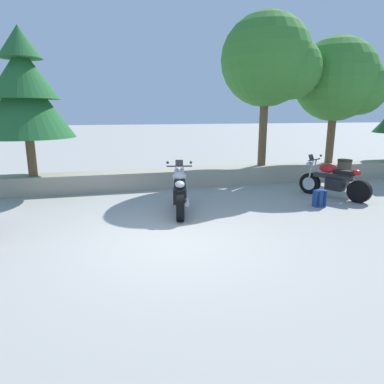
% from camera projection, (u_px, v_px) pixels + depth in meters
% --- Properties ---
extents(ground_plane, '(120.00, 120.00, 0.00)m').
position_uv_depth(ground_plane, '(170.00, 241.00, 6.44)').
color(ground_plane, '#A3A099').
extents(stone_wall, '(36.00, 0.80, 0.55)m').
position_uv_depth(stone_wall, '(143.00, 179.00, 10.91)').
color(stone_wall, '#A89E89').
rests_on(stone_wall, ground).
extents(motorcycle_silver_centre, '(0.74, 2.05, 1.18)m').
position_uv_depth(motorcycle_silver_centre, '(180.00, 192.00, 8.30)').
color(motorcycle_silver_centre, black).
rests_on(motorcycle_silver_centre, ground).
extents(motorcycle_red_far_right, '(1.18, 1.88, 1.18)m').
position_uv_depth(motorcycle_red_far_right, '(333.00, 181.00, 9.62)').
color(motorcycle_red_far_right, black).
rests_on(motorcycle_red_far_right, ground).
extents(rider_backpack, '(0.32, 0.28, 0.47)m').
position_uv_depth(rider_backpack, '(319.00, 198.00, 8.75)').
color(rider_backpack, navy).
rests_on(rider_backpack, ground).
extents(pine_tree_far_left, '(2.61, 2.61, 4.14)m').
position_uv_depth(pine_tree_far_left, '(24.00, 92.00, 9.46)').
color(pine_tree_far_left, brown).
rests_on(pine_tree_far_left, stone_wall).
extents(leafy_tree_mid_left, '(3.18, 3.03, 5.03)m').
position_uv_depth(leafy_tree_mid_left, '(272.00, 62.00, 11.18)').
color(leafy_tree_mid_left, brown).
rests_on(leafy_tree_mid_left, stone_wall).
extents(leafy_tree_mid_right, '(3.04, 2.89, 4.41)m').
position_uv_depth(leafy_tree_mid_right, '(341.00, 81.00, 11.90)').
color(leafy_tree_mid_right, brown).
rests_on(leafy_tree_mid_right, stone_wall).
extents(trash_bin, '(0.46, 0.46, 0.86)m').
position_uv_depth(trash_bin, '(344.00, 172.00, 11.32)').
color(trash_bin, brown).
rests_on(trash_bin, ground).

